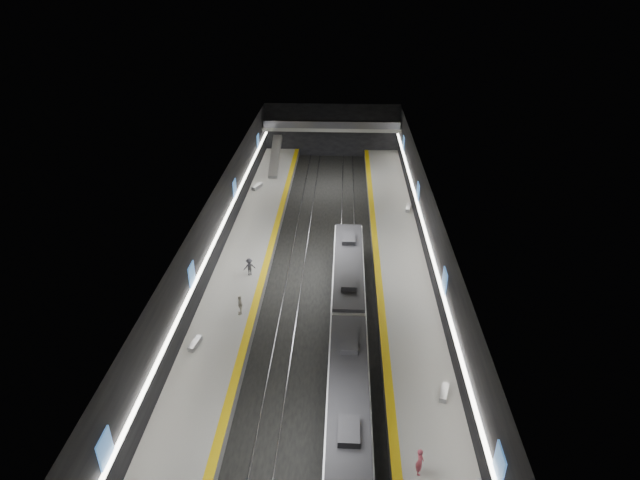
# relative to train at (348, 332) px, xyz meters

# --- Properties ---
(ground) EXTENTS (70.00, 70.00, 0.00)m
(ground) POSITION_rel_train_xyz_m (-2.50, 11.50, -2.20)
(ground) COLOR black
(ground) RESTS_ON ground
(ceiling) EXTENTS (20.00, 70.00, 0.04)m
(ceiling) POSITION_rel_train_xyz_m (-2.50, 11.50, 5.80)
(ceiling) COLOR beige
(ceiling) RESTS_ON wall_left
(wall_left) EXTENTS (0.04, 70.00, 8.00)m
(wall_left) POSITION_rel_train_xyz_m (-12.50, 11.50, 1.80)
(wall_left) COLOR black
(wall_left) RESTS_ON ground
(wall_right) EXTENTS (0.04, 70.00, 8.00)m
(wall_right) POSITION_rel_train_xyz_m (7.50, 11.50, 1.80)
(wall_right) COLOR black
(wall_right) RESTS_ON ground
(wall_back) EXTENTS (20.00, 0.04, 8.00)m
(wall_back) POSITION_rel_train_xyz_m (-2.50, 46.50, 1.80)
(wall_back) COLOR black
(wall_back) RESTS_ON ground
(platform_left) EXTENTS (5.00, 70.00, 1.00)m
(platform_left) POSITION_rel_train_xyz_m (-10.00, 11.50, -1.70)
(platform_left) COLOR slate
(platform_left) RESTS_ON ground
(tile_surface_left) EXTENTS (5.00, 70.00, 0.02)m
(tile_surface_left) POSITION_rel_train_xyz_m (-10.00, 11.50, -1.19)
(tile_surface_left) COLOR #9F9F9A
(tile_surface_left) RESTS_ON platform_left
(tactile_strip_left) EXTENTS (0.60, 70.00, 0.02)m
(tactile_strip_left) POSITION_rel_train_xyz_m (-7.80, 11.50, -1.18)
(tactile_strip_left) COLOR #DDB40B
(tactile_strip_left) RESTS_ON platform_left
(platform_right) EXTENTS (5.00, 70.00, 1.00)m
(platform_right) POSITION_rel_train_xyz_m (5.00, 11.50, -1.70)
(platform_right) COLOR slate
(platform_right) RESTS_ON ground
(tile_surface_right) EXTENTS (5.00, 70.00, 0.02)m
(tile_surface_right) POSITION_rel_train_xyz_m (5.00, 11.50, -1.19)
(tile_surface_right) COLOR #9F9F9A
(tile_surface_right) RESTS_ON platform_right
(tactile_strip_right) EXTENTS (0.60, 70.00, 0.02)m
(tactile_strip_right) POSITION_rel_train_xyz_m (2.80, 11.50, -1.18)
(tactile_strip_right) COLOR #DDB40B
(tactile_strip_right) RESTS_ON platform_right
(rails) EXTENTS (6.52, 70.00, 0.12)m
(rails) POSITION_rel_train_xyz_m (-2.50, 11.50, -2.14)
(rails) COLOR gray
(rails) RESTS_ON ground
(train) EXTENTS (2.69, 30.04, 3.60)m
(train) POSITION_rel_train_xyz_m (0.00, 0.00, 0.00)
(train) COLOR #0E1033
(train) RESTS_ON ground
(ad_posters) EXTENTS (19.94, 53.50, 2.20)m
(ad_posters) POSITION_rel_train_xyz_m (-2.50, 12.50, 2.30)
(ad_posters) COLOR #3F75BE
(ad_posters) RESTS_ON wall_left
(cove_light_left) EXTENTS (0.25, 68.60, 0.12)m
(cove_light_left) POSITION_rel_train_xyz_m (-12.30, 11.50, 1.60)
(cove_light_left) COLOR white
(cove_light_left) RESTS_ON wall_left
(cove_light_right) EXTENTS (0.25, 68.60, 0.12)m
(cove_light_right) POSITION_rel_train_xyz_m (7.30, 11.50, 1.60)
(cove_light_right) COLOR white
(cove_light_right) RESTS_ON wall_right
(mezzanine_bridge) EXTENTS (20.00, 3.00, 1.50)m
(mezzanine_bridge) POSITION_rel_train_xyz_m (-2.50, 44.42, 2.84)
(mezzanine_bridge) COLOR gray
(mezzanine_bridge) RESTS_ON wall_left
(escalator) EXTENTS (1.20, 7.50, 3.92)m
(escalator) POSITION_rel_train_xyz_m (-10.00, 37.50, 0.70)
(escalator) COLOR #99999E
(escalator) RESTS_ON platform_left
(bench_left_near) EXTENTS (0.77, 1.70, 0.40)m
(bench_left_near) POSITION_rel_train_xyz_m (-11.47, -0.69, -1.00)
(bench_left_near) COLOR #99999E
(bench_left_near) RESTS_ON platform_left
(bench_left_far) EXTENTS (1.20, 2.02, 0.48)m
(bench_left_far) POSITION_rel_train_xyz_m (-11.53, 30.50, -0.96)
(bench_left_far) COLOR #99999E
(bench_left_far) RESTS_ON platform_left
(bench_right_near) EXTENTS (0.91, 1.68, 0.40)m
(bench_right_near) POSITION_rel_train_xyz_m (6.42, -4.99, -1.00)
(bench_right_near) COLOR #99999E
(bench_right_near) RESTS_ON platform_right
(bench_right_far) EXTENTS (0.88, 1.86, 0.44)m
(bench_right_far) POSITION_rel_train_xyz_m (7.00, 24.80, -0.98)
(bench_right_far) COLOR #99999E
(bench_right_far) RESTS_ON platform_right
(passenger_right_a) EXTENTS (0.48, 0.69, 1.79)m
(passenger_right_a) POSITION_rel_train_xyz_m (4.02, -11.18, -0.30)
(passenger_right_a) COLOR #C4495C
(passenger_right_a) RESTS_ON platform_right
(passenger_left_a) EXTENTS (0.61, 1.06, 1.71)m
(passenger_left_a) POSITION_rel_train_xyz_m (-8.78, 3.58, -0.34)
(passenger_left_a) COLOR silver
(passenger_left_a) RESTS_ON platform_left
(passenger_left_b) EXTENTS (1.24, 0.98, 1.68)m
(passenger_left_b) POSITION_rel_train_xyz_m (-9.02, 9.64, -0.36)
(passenger_left_b) COLOR #3A3940
(passenger_left_b) RESTS_ON platform_left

